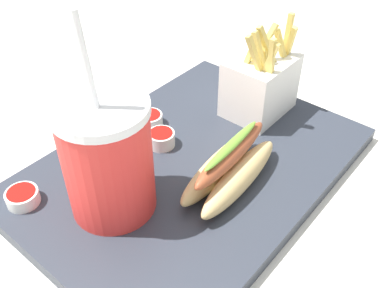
{
  "coord_description": "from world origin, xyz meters",
  "views": [
    {
      "loc": [
        0.33,
        0.28,
        0.4
      ],
      "look_at": [
        0.0,
        0.0,
        0.05
      ],
      "focal_mm": 41.12,
      "sensor_mm": 36.0,
      "label": 1
    }
  ],
  "objects_px": {
    "hot_dog_1": "(231,167)",
    "ketchup_cup_1": "(162,137)",
    "soda_cup": "(108,158)",
    "fries_basket": "(262,85)",
    "ketchup_cup_3": "(149,119)",
    "ketchup_cup_2": "(22,196)"
  },
  "relations": [
    {
      "from": "soda_cup",
      "to": "fries_basket",
      "type": "bearing_deg",
      "value": 174.61
    },
    {
      "from": "hot_dog_1",
      "to": "ketchup_cup_2",
      "type": "relative_size",
      "value": 4.2
    },
    {
      "from": "fries_basket",
      "to": "ketchup_cup_1",
      "type": "relative_size",
      "value": 4.05
    },
    {
      "from": "ketchup_cup_3",
      "to": "fries_basket",
      "type": "bearing_deg",
      "value": 141.92
    },
    {
      "from": "ketchup_cup_1",
      "to": "fries_basket",
      "type": "bearing_deg",
      "value": 159.04
    },
    {
      "from": "ketchup_cup_2",
      "to": "ketchup_cup_3",
      "type": "xyz_separation_m",
      "value": [
        -0.21,
        0.01,
        0.0
      ]
    },
    {
      "from": "soda_cup",
      "to": "ketchup_cup_1",
      "type": "xyz_separation_m",
      "value": [
        -0.12,
        -0.03,
        -0.06
      ]
    },
    {
      "from": "ketchup_cup_2",
      "to": "ketchup_cup_3",
      "type": "bearing_deg",
      "value": 177.98
    },
    {
      "from": "ketchup_cup_2",
      "to": "ketchup_cup_1",
      "type": "bearing_deg",
      "value": 164.37
    },
    {
      "from": "soda_cup",
      "to": "hot_dog_1",
      "type": "relative_size",
      "value": 1.47
    },
    {
      "from": "fries_basket",
      "to": "ketchup_cup_2",
      "type": "xyz_separation_m",
      "value": [
        0.34,
        -0.11,
        -0.04
      ]
    },
    {
      "from": "fries_basket",
      "to": "ketchup_cup_2",
      "type": "bearing_deg",
      "value": -18.07
    },
    {
      "from": "ketchup_cup_2",
      "to": "fries_basket",
      "type": "bearing_deg",
      "value": 161.93
    },
    {
      "from": "hot_dog_1",
      "to": "ketchup_cup_2",
      "type": "height_order",
      "value": "hot_dog_1"
    },
    {
      "from": "ketchup_cup_1",
      "to": "ketchup_cup_3",
      "type": "relative_size",
      "value": 0.97
    },
    {
      "from": "hot_dog_1",
      "to": "ketchup_cup_1",
      "type": "relative_size",
      "value": 4.44
    },
    {
      "from": "fries_basket",
      "to": "ketchup_cup_2",
      "type": "relative_size",
      "value": 3.84
    },
    {
      "from": "fries_basket",
      "to": "ketchup_cup_2",
      "type": "distance_m",
      "value": 0.36
    },
    {
      "from": "hot_dog_1",
      "to": "ketchup_cup_1",
      "type": "bearing_deg",
      "value": -90.42
    },
    {
      "from": "soda_cup",
      "to": "fries_basket",
      "type": "distance_m",
      "value": 0.27
    },
    {
      "from": "soda_cup",
      "to": "ketchup_cup_3",
      "type": "bearing_deg",
      "value": -150.83
    },
    {
      "from": "soda_cup",
      "to": "fries_basket",
      "type": "relative_size",
      "value": 1.62
    }
  ]
}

